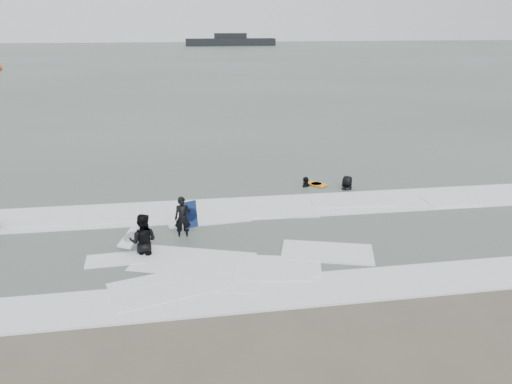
{
  "coord_description": "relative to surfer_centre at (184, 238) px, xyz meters",
  "views": [
    {
      "loc": [
        -2.63,
        -12.8,
        7.36
      ],
      "look_at": [
        0.0,
        5.0,
        1.1
      ],
      "focal_mm": 35.0,
      "sensor_mm": 36.0,
      "label": 1
    }
  ],
  "objects": [
    {
      "name": "sea",
      "position": [
        2.81,
        76.44,
        0.06
      ],
      "size": [
        320.0,
        320.0,
        0.0
      ],
      "primitive_type": "plane",
      "color": "#47544C",
      "rests_on": "ground"
    },
    {
      "name": "surfer_right_near",
      "position": [
        5.66,
        4.91,
        0.0
      ],
      "size": [
        0.98,
        0.97,
        1.66
      ],
      "primitive_type": "imported",
      "rotation": [
        0.0,
        0.0,
        -2.37
      ],
      "color": "black",
      "rests_on": "ground"
    },
    {
      "name": "ground",
      "position": [
        2.81,
        -3.56,
        0.0
      ],
      "size": [
        320.0,
        320.0,
        0.0
      ],
      "primitive_type": "plane",
      "color": "brown",
      "rests_on": "ground"
    },
    {
      "name": "surfer_wading",
      "position": [
        -1.3,
        -1.07,
        0.0
      ],
      "size": [
        1.07,
        0.9,
        1.97
      ],
      "primitive_type": "imported",
      "rotation": [
        0.0,
        0.0,
        2.97
      ],
      "color": "black",
      "rests_on": "ground"
    },
    {
      "name": "bodyboards",
      "position": [
        1.59,
        1.4,
        0.5
      ],
      "size": [
        8.81,
        6.9,
        1.25
      ],
      "color": "#10204E",
      "rests_on": "ground"
    },
    {
      "name": "vessel_horizon",
      "position": [
        14.61,
        131.14,
        1.29
      ],
      "size": [
        25.37,
        4.53,
        3.44
      ],
      "color": "black",
      "rests_on": "ground"
    },
    {
      "name": "surf_foam",
      "position": [
        2.81,
        0.14,
        0.04
      ],
      "size": [
        30.03,
        9.06,
        0.09
      ],
      "color": "white",
      "rests_on": "ground"
    },
    {
      "name": "surfer_right_far",
      "position": [
        7.4,
        4.23,
        0.0
      ],
      "size": [
        1.05,
        1.03,
        1.83
      ],
      "primitive_type": "imported",
      "rotation": [
        0.0,
        0.0,
        -2.39
      ],
      "color": "black",
      "rests_on": "ground"
    },
    {
      "name": "surfer_centre",
      "position": [
        0.0,
        0.0,
        0.0
      ],
      "size": [
        0.58,
        0.39,
        1.57
      ],
      "primitive_type": "imported",
      "rotation": [
        0.0,
        0.0,
        -0.02
      ],
      "color": "black",
      "rests_on": "ground"
    }
  ]
}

